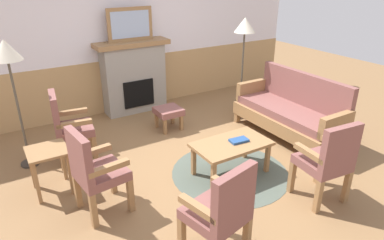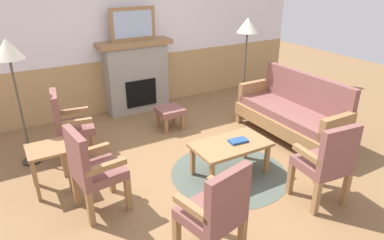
# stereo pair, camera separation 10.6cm
# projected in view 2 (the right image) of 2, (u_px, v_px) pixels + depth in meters

# --- Properties ---
(ground_plane) EXTENTS (14.00, 14.00, 0.00)m
(ground_plane) POSITION_uv_depth(u_px,v_px,m) (205.00, 167.00, 4.60)
(ground_plane) COLOR olive
(wall_back) EXTENTS (7.20, 0.14, 2.70)m
(wall_back) POSITION_uv_depth(u_px,v_px,m) (129.00, 37.00, 6.12)
(wall_back) COLOR white
(wall_back) RESTS_ON ground_plane
(fireplace) EXTENTS (1.30, 0.44, 1.28)m
(fireplace) POSITION_uv_depth(u_px,v_px,m) (136.00, 76.00, 6.19)
(fireplace) COLOR gray
(fireplace) RESTS_ON ground_plane
(framed_picture) EXTENTS (0.80, 0.04, 0.56)m
(framed_picture) POSITION_uv_depth(u_px,v_px,m) (133.00, 24.00, 5.82)
(framed_picture) COLOR olive
(framed_picture) RESTS_ON fireplace
(couch) EXTENTS (0.70, 1.80, 0.98)m
(couch) POSITION_uv_depth(u_px,v_px,m) (292.00, 113.00, 5.26)
(couch) COLOR olive
(couch) RESTS_ON ground_plane
(coffee_table) EXTENTS (0.96, 0.56, 0.44)m
(coffee_table) POSITION_uv_depth(u_px,v_px,m) (231.00, 147.00, 4.29)
(coffee_table) COLOR olive
(coffee_table) RESTS_ON ground_plane
(round_rug) EXTENTS (1.51, 1.51, 0.01)m
(round_rug) POSITION_uv_depth(u_px,v_px,m) (229.00, 173.00, 4.45)
(round_rug) COLOR #4C564C
(round_rug) RESTS_ON ground_plane
(book_on_table) EXTENTS (0.25, 0.16, 0.03)m
(book_on_table) POSITION_uv_depth(u_px,v_px,m) (238.00, 141.00, 4.30)
(book_on_table) COLOR navy
(book_on_table) RESTS_ON coffee_table
(footstool) EXTENTS (0.40, 0.40, 0.36)m
(footstool) POSITION_uv_depth(u_px,v_px,m) (170.00, 112.00, 5.58)
(footstool) COLOR olive
(footstool) RESTS_ON ground_plane
(armchair_near_fireplace) EXTENTS (0.54, 0.54, 0.98)m
(armchair_near_fireplace) POSITION_uv_depth(u_px,v_px,m) (68.00, 123.00, 4.59)
(armchair_near_fireplace) COLOR olive
(armchair_near_fireplace) RESTS_ON ground_plane
(armchair_by_window_left) EXTENTS (0.53, 0.53, 0.98)m
(armchair_by_window_left) POSITION_uv_depth(u_px,v_px,m) (92.00, 167.00, 3.57)
(armchair_by_window_left) COLOR olive
(armchair_by_window_left) RESTS_ON ground_plane
(armchair_front_left) EXTENTS (0.53, 0.53, 0.98)m
(armchair_front_left) POSITION_uv_depth(u_px,v_px,m) (327.00, 161.00, 3.69)
(armchair_front_left) COLOR olive
(armchair_front_left) RESTS_ON ground_plane
(armchair_front_center) EXTENTS (0.57, 0.57, 0.98)m
(armchair_front_center) POSITION_uv_depth(u_px,v_px,m) (216.00, 210.00, 2.94)
(armchair_front_center) COLOR olive
(armchair_front_center) RESTS_ON ground_plane
(side_table) EXTENTS (0.44, 0.44, 0.55)m
(side_table) POSITION_uv_depth(u_px,v_px,m) (48.00, 157.00, 3.98)
(side_table) COLOR olive
(side_table) RESTS_ON ground_plane
(floor_lamp_by_couch) EXTENTS (0.36, 0.36, 1.68)m
(floor_lamp_by_couch) POSITION_uv_depth(u_px,v_px,m) (247.00, 31.00, 5.80)
(floor_lamp_by_couch) COLOR #332D28
(floor_lamp_by_couch) RESTS_ON ground_plane
(floor_lamp_by_chairs) EXTENTS (0.36, 0.36, 1.68)m
(floor_lamp_by_chairs) POSITION_uv_depth(u_px,v_px,m) (9.00, 57.00, 4.12)
(floor_lamp_by_chairs) COLOR #332D28
(floor_lamp_by_chairs) RESTS_ON ground_plane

